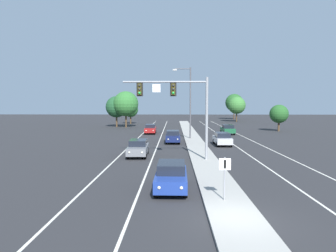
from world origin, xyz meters
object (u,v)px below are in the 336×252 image
Objects in this scene: street_lamp_median at (189,98)px; tree_far_left_a at (126,104)px; car_oncoming_blue at (171,176)px; car_oncoming_grey at (138,148)px; car_oncoming_navy at (173,136)px; car_oncoming_red at (150,129)px; car_receding_green at (228,129)px; tree_far_right_b at (237,105)px; tree_far_right_a at (234,103)px; tree_far_left_c at (116,107)px; tree_far_left_b at (131,110)px; tree_far_right_c at (279,114)px; overhead_signal_mast at (180,100)px; median_sign_post at (225,172)px; car_receding_silver at (222,139)px.

street_lamp_median is 1.30× the size of tree_far_left_a.
car_oncoming_blue is 1.00× the size of car_oncoming_grey.
car_oncoming_navy is 12.54m from car_oncoming_red.
tree_far_right_b is (8.71, 35.15, 3.80)m from car_receding_green.
tree_far_left_a is 45.91m from tree_far_right_a.
car_oncoming_red is 0.67× the size of tree_far_left_c.
tree_far_right_a reaches higher than tree_far_right_b.
tree_far_left_b is (-6.95, 24.87, 2.79)m from car_oncoming_red.
car_oncoming_navy is 25.88m from tree_far_right_c.
median_sign_post is (2.09, -11.26, -3.75)m from overhead_signal_mast.
car_receding_green is 0.81× the size of tree_far_left_b.
car_oncoming_navy is at bearing 71.87° from car_oncoming_grey.
tree_far_left_c is (-18.35, 28.75, 3.56)m from car_receding_silver.
tree_far_right_c reaches higher than car_oncoming_grey.
tree_far_left_a reaches higher than car_receding_green.
overhead_signal_mast is 1.66× the size of car_receding_green.
car_oncoming_navy is (-0.63, 12.49, -4.52)m from overhead_signal_mast.
car_oncoming_red and car_receding_green have the same top height.
car_oncoming_blue is at bearing -79.51° from tree_far_left_b.
median_sign_post is at bearing -41.04° from car_oncoming_blue.
car_oncoming_navy and car_oncoming_red have the same top height.
median_sign_post is 0.49× the size of car_receding_green.
car_oncoming_grey is 0.92× the size of tree_far_right_c.
car_oncoming_grey is 0.54× the size of tree_far_right_a.
street_lamp_median is 25.89m from car_oncoming_blue.
median_sign_post is at bearing -73.30° from tree_far_left_c.
tree_far_left_b reaches higher than car_receding_silver.
car_oncoming_red is at bearing -74.40° from tree_far_left_b.
tree_far_right_a reaches higher than tree_far_left_a.
tree_far_left_b is (-10.78, 36.82, 2.79)m from car_oncoming_navy.
street_lamp_median is (-0.49, 27.68, 4.21)m from median_sign_post.
overhead_signal_mast is 1.52× the size of tree_far_right_c.
tree_far_right_c is at bearing 49.89° from car_oncoming_grey.
median_sign_post is 50.73m from tree_far_left_a.
tree_far_left_a is (-12.82, 48.96, 3.45)m from median_sign_post.
street_lamp_median is 1.80× the size of tree_far_left_b.
tree_far_right_c is at bearing -33.36° from tree_far_left_b.
overhead_signal_mast is 3.38× the size of median_sign_post.
car_receding_green is at bearing -102.36° from tree_far_right_a.
street_lamp_median reaches higher than car_oncoming_blue.
street_lamp_median reaches higher than car_receding_silver.
car_oncoming_grey is at bearing -76.12° from tree_far_left_c.
median_sign_post is at bearing -102.12° from tree_far_right_b.
car_receding_silver is at bearing 39.83° from car_oncoming_grey.
tree_far_right_c is (13.42, 19.23, 2.37)m from car_receding_silver.
overhead_signal_mast is 13.29m from car_oncoming_navy.
car_oncoming_red is 53.80m from tree_far_right_a.
tree_far_left_c is at bearing 103.88° from car_oncoming_grey.
tree_far_left_a is (-6.79, 35.31, 4.22)m from car_oncoming_grey.
car_oncoming_red is at bearing -122.05° from tree_far_right_b.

